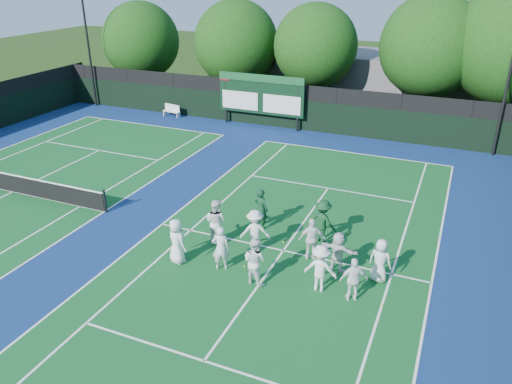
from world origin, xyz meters
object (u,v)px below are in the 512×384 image
at_px(tennis_net, 11,183).
at_px(coach_left, 261,209).
at_px(bench, 172,110).
at_px(scoreboard, 261,95).

distance_m(tennis_net, coach_left, 12.58).
xyz_separation_m(tennis_net, coach_left, (12.49, 1.38, 0.39)).
bearing_deg(tennis_net, bench, 89.49).
height_order(tennis_net, bench, tennis_net).
bearing_deg(bench, coach_left, -46.40).
bearing_deg(scoreboard, tennis_net, -115.60).
bearing_deg(bench, scoreboard, 1.85).
height_order(scoreboard, tennis_net, scoreboard).
xyz_separation_m(scoreboard, coach_left, (5.51, -13.20, -1.31)).
xyz_separation_m(tennis_net, bench, (0.13, 14.36, -0.02)).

